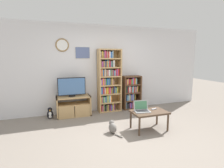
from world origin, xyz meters
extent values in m
plane|color=gray|center=(0.00, 0.00, 0.00)|extent=(18.00, 18.00, 0.00)
cube|color=silver|center=(0.00, 2.09, 1.30)|extent=(7.02, 0.06, 2.60)
torus|color=olive|center=(-1.17, 2.05, 1.98)|extent=(0.37, 0.04, 0.37)
cylinder|color=white|center=(-1.17, 2.05, 1.98)|extent=(0.30, 0.02, 0.30)
cube|color=silver|center=(-0.61, 2.05, 1.78)|extent=(0.45, 0.01, 0.35)
cube|color=slate|center=(-0.61, 2.05, 1.78)|extent=(0.41, 0.02, 0.32)
cube|color=tan|center=(-1.40, 1.81, 0.28)|extent=(0.04, 0.46, 0.57)
cube|color=tan|center=(-0.50, 1.81, 0.28)|extent=(0.04, 0.46, 0.57)
cube|color=tan|center=(-0.95, 1.81, 0.55)|extent=(0.93, 0.46, 0.04)
cube|color=tan|center=(-0.95, 1.81, 0.02)|extent=(0.93, 0.46, 0.04)
cube|color=tan|center=(-0.95, 1.81, 0.34)|extent=(0.86, 0.42, 0.04)
cube|color=tan|center=(-1.16, 1.59, 0.19)|extent=(0.41, 0.02, 0.30)
cube|color=tan|center=(-0.73, 1.59, 0.19)|extent=(0.41, 0.02, 0.30)
cylinder|color=black|center=(-0.98, 1.78, 0.59)|extent=(0.18, 0.18, 0.04)
cube|color=black|center=(-0.98, 1.78, 0.85)|extent=(0.76, 0.05, 0.49)
cube|color=#4770A8|center=(-0.98, 1.75, 0.85)|extent=(0.72, 0.01, 0.45)
cube|color=tan|center=(-0.18, 1.88, 0.95)|extent=(0.04, 0.32, 1.89)
cube|color=tan|center=(0.47, 1.88, 0.95)|extent=(0.04, 0.32, 1.89)
cube|color=tan|center=(0.15, 2.03, 0.95)|extent=(0.69, 0.02, 1.89)
cube|color=tan|center=(0.15, 1.88, 0.02)|extent=(0.62, 0.28, 0.04)
cube|color=tan|center=(0.15, 1.88, 0.28)|extent=(0.62, 0.28, 0.04)
cube|color=tan|center=(0.15, 1.88, 0.55)|extent=(0.62, 0.28, 0.04)
cube|color=tan|center=(0.15, 1.88, 0.81)|extent=(0.62, 0.28, 0.04)
cube|color=tan|center=(0.15, 1.88, 1.08)|extent=(0.62, 0.28, 0.04)
cube|color=tan|center=(0.15, 1.88, 1.34)|extent=(0.62, 0.28, 0.04)
cube|color=tan|center=(0.15, 1.88, 1.61)|extent=(0.62, 0.28, 0.04)
cube|color=tan|center=(0.15, 1.88, 1.87)|extent=(0.62, 0.28, 0.04)
cube|color=red|center=(-0.14, 1.90, 0.12)|extent=(0.04, 0.21, 0.16)
cube|color=#B75B70|center=(-0.10, 1.88, 0.13)|extent=(0.03, 0.26, 0.18)
cube|color=#93704C|center=(-0.06, 1.89, 0.13)|extent=(0.03, 0.23, 0.20)
cube|color=#388947|center=(-0.03, 1.90, 0.14)|extent=(0.02, 0.21, 0.22)
cube|color=#232328|center=(0.00, 1.88, 0.12)|extent=(0.03, 0.26, 0.17)
cube|color=#93704C|center=(0.03, 1.89, 0.12)|extent=(0.03, 0.22, 0.16)
cube|color=#388947|center=(0.06, 1.90, 0.13)|extent=(0.02, 0.20, 0.18)
cube|color=gold|center=(0.08, 1.89, 0.13)|extent=(0.02, 0.22, 0.18)
cube|color=#9E4293|center=(0.10, 1.90, 0.13)|extent=(0.02, 0.20, 0.19)
cube|color=#232328|center=(0.12, 1.89, 0.13)|extent=(0.02, 0.22, 0.19)
cube|color=#B75B70|center=(0.14, 1.90, 0.12)|extent=(0.02, 0.21, 0.16)
cube|color=#9E4293|center=(0.16, 1.89, 0.13)|extent=(0.02, 0.25, 0.19)
cube|color=#2856A8|center=(0.19, 1.89, 0.12)|extent=(0.04, 0.23, 0.16)
cube|color=gold|center=(0.23, 1.89, 0.14)|extent=(0.03, 0.23, 0.22)
cube|color=#9E4293|center=(0.27, 1.89, 0.13)|extent=(0.03, 0.23, 0.19)
cube|color=gold|center=(-0.14, 1.89, 0.39)|extent=(0.03, 0.23, 0.19)
cube|color=#B75B70|center=(-0.10, 1.89, 0.39)|extent=(0.04, 0.24, 0.19)
cube|color=#388947|center=(-0.06, 1.89, 0.40)|extent=(0.04, 0.24, 0.19)
cube|color=white|center=(-0.03, 1.90, 0.38)|extent=(0.03, 0.21, 0.16)
cube|color=#2856A8|center=(0.00, 1.90, 0.39)|extent=(0.02, 0.20, 0.18)
cube|color=#5B9389|center=(0.04, 1.89, 0.40)|extent=(0.03, 0.23, 0.19)
cube|color=gold|center=(0.07, 1.89, 0.41)|extent=(0.03, 0.24, 0.22)
cube|color=#5B9389|center=(0.11, 1.89, 0.41)|extent=(0.04, 0.23, 0.21)
cube|color=white|center=(0.14, 1.88, 0.41)|extent=(0.03, 0.26, 0.21)
cube|color=orange|center=(0.17, 1.89, 0.39)|extent=(0.03, 0.23, 0.19)
cube|color=#759EB7|center=(-0.15, 1.88, 0.66)|extent=(0.02, 0.26, 0.19)
cube|color=#2856A8|center=(-0.11, 1.89, 0.67)|extent=(0.04, 0.24, 0.20)
cube|color=red|center=(-0.07, 1.90, 0.67)|extent=(0.04, 0.21, 0.20)
cube|color=#B75B70|center=(-0.03, 1.90, 0.67)|extent=(0.02, 0.20, 0.22)
cube|color=white|center=(-0.01, 1.89, 0.66)|extent=(0.02, 0.24, 0.18)
cube|color=orange|center=(0.02, 1.90, 0.65)|extent=(0.04, 0.21, 0.18)
cube|color=gold|center=(0.06, 1.89, 0.66)|extent=(0.04, 0.23, 0.20)
cube|color=red|center=(0.11, 1.89, 0.66)|extent=(0.04, 0.23, 0.19)
cube|color=#9E4293|center=(0.14, 1.89, 0.66)|extent=(0.03, 0.22, 0.20)
cube|color=orange|center=(0.18, 1.90, 0.65)|extent=(0.03, 0.20, 0.16)
cube|color=#388947|center=(0.21, 1.89, 0.65)|extent=(0.02, 0.23, 0.17)
cube|color=red|center=(0.23, 1.90, 0.67)|extent=(0.02, 0.21, 0.20)
cube|color=#232328|center=(0.26, 1.90, 0.67)|extent=(0.03, 0.21, 0.21)
cube|color=#2856A8|center=(0.29, 1.89, 0.67)|extent=(0.02, 0.23, 0.21)
cube|color=#93704C|center=(0.31, 1.89, 0.65)|extent=(0.02, 0.21, 0.17)
cube|color=#5B9389|center=(0.35, 1.90, 0.65)|extent=(0.04, 0.20, 0.17)
cube|color=gold|center=(0.38, 1.89, 0.66)|extent=(0.03, 0.24, 0.20)
cube|color=white|center=(-0.14, 1.89, 0.91)|extent=(0.04, 0.23, 0.17)
cube|color=#9E4293|center=(-0.10, 1.89, 0.93)|extent=(0.03, 0.25, 0.20)
cube|color=orange|center=(-0.07, 1.89, 0.93)|extent=(0.04, 0.23, 0.21)
cube|color=#B75B70|center=(-0.02, 1.89, 0.93)|extent=(0.04, 0.22, 0.20)
cube|color=#388947|center=(0.02, 1.89, 0.93)|extent=(0.03, 0.22, 0.19)
cube|color=#2856A8|center=(0.06, 1.89, 0.93)|extent=(0.04, 0.25, 0.20)
cube|color=#5B9389|center=(0.10, 1.89, 0.93)|extent=(0.02, 0.22, 0.19)
cube|color=#2856A8|center=(0.13, 1.90, 0.93)|extent=(0.04, 0.20, 0.20)
cube|color=#93704C|center=(0.17, 1.89, 0.92)|extent=(0.03, 0.23, 0.18)
cube|color=gold|center=(0.20, 1.88, 0.94)|extent=(0.02, 0.26, 0.21)
cube|color=#9E4293|center=(0.22, 1.89, 0.92)|extent=(0.02, 0.22, 0.17)
cube|color=#93704C|center=(0.26, 1.90, 0.91)|extent=(0.04, 0.20, 0.16)
cube|color=#9E4293|center=(-0.15, 1.89, 1.20)|extent=(0.02, 0.24, 0.21)
cube|color=orange|center=(-0.11, 1.89, 1.20)|extent=(0.04, 0.24, 0.21)
cube|color=#2856A8|center=(-0.07, 1.89, 1.20)|extent=(0.03, 0.22, 0.20)
cube|color=#93704C|center=(-0.03, 1.89, 1.20)|extent=(0.03, 0.23, 0.20)
cube|color=white|center=(0.01, 1.90, 1.20)|extent=(0.04, 0.20, 0.20)
cube|color=#93704C|center=(0.04, 1.89, 1.19)|extent=(0.03, 0.25, 0.18)
cube|color=#B75B70|center=(0.07, 1.89, 1.19)|extent=(0.03, 0.22, 0.18)
cube|color=white|center=(0.11, 1.89, 1.19)|extent=(0.04, 0.23, 0.19)
cube|color=#5B9389|center=(0.16, 1.90, 1.19)|extent=(0.04, 0.20, 0.19)
cube|color=#93704C|center=(0.19, 1.89, 1.19)|extent=(0.02, 0.23, 0.19)
cube|color=#5B9389|center=(0.22, 1.89, 1.19)|extent=(0.02, 0.22, 0.19)
cube|color=red|center=(0.24, 1.89, 1.18)|extent=(0.02, 0.24, 0.18)
cube|color=#2856A8|center=(0.26, 1.90, 1.18)|extent=(0.02, 0.21, 0.18)
cube|color=#759EB7|center=(0.29, 1.89, 1.18)|extent=(0.04, 0.25, 0.16)
cube|color=red|center=(0.33, 1.89, 1.20)|extent=(0.03, 0.22, 0.20)
cube|color=#9E4293|center=(0.36, 1.89, 1.20)|extent=(0.03, 0.24, 0.20)
cube|color=red|center=(0.40, 1.88, 1.21)|extent=(0.04, 0.26, 0.22)
cube|color=#93704C|center=(-0.14, 1.90, 1.46)|extent=(0.04, 0.21, 0.20)
cube|color=#9E4293|center=(-0.09, 1.90, 1.44)|extent=(0.04, 0.21, 0.17)
cube|color=#93704C|center=(-0.04, 1.89, 1.45)|extent=(0.04, 0.23, 0.18)
cube|color=#93704C|center=(-0.01, 1.90, 1.44)|extent=(0.02, 0.21, 0.17)
cube|color=#2856A8|center=(0.02, 1.90, 1.46)|extent=(0.03, 0.20, 0.20)
cube|color=orange|center=(0.05, 1.88, 1.45)|extent=(0.02, 0.26, 0.18)
cube|color=#5B9389|center=(0.07, 1.89, 1.47)|extent=(0.03, 0.23, 0.21)
cube|color=white|center=(0.10, 1.90, 1.45)|extent=(0.02, 0.20, 0.17)
cube|color=red|center=(0.13, 1.89, 1.46)|extent=(0.03, 0.25, 0.19)
cube|color=#9E4293|center=(0.16, 1.90, 1.44)|extent=(0.03, 0.20, 0.16)
cube|color=#5B9389|center=(0.19, 1.89, 1.45)|extent=(0.03, 0.23, 0.17)
cube|color=#232328|center=(0.22, 1.90, 1.45)|extent=(0.02, 0.21, 0.18)
cube|color=white|center=(0.26, 1.89, 1.46)|extent=(0.04, 0.24, 0.20)
cube|color=white|center=(-0.14, 1.90, 1.72)|extent=(0.04, 0.20, 0.19)
cube|color=#93704C|center=(-0.11, 1.89, 1.71)|extent=(0.02, 0.24, 0.16)
cube|color=gold|center=(-0.08, 1.90, 1.73)|extent=(0.03, 0.21, 0.20)
cube|color=#93704C|center=(-0.05, 1.89, 1.71)|extent=(0.03, 0.23, 0.17)
cube|color=#9E4293|center=(-0.02, 1.89, 1.74)|extent=(0.03, 0.25, 0.22)
cube|color=red|center=(0.02, 1.90, 1.73)|extent=(0.03, 0.21, 0.20)
cube|color=#B75B70|center=(0.04, 1.89, 1.72)|extent=(0.02, 0.23, 0.19)
cube|color=#93704C|center=(0.07, 1.89, 1.74)|extent=(0.02, 0.22, 0.22)
cube|color=red|center=(0.10, 1.89, 1.72)|extent=(0.03, 0.22, 0.19)
cube|color=white|center=(0.14, 1.90, 1.72)|extent=(0.04, 0.20, 0.19)
cube|color=#2856A8|center=(0.18, 1.90, 1.71)|extent=(0.04, 0.21, 0.17)
cube|color=#759EB7|center=(0.23, 1.90, 1.74)|extent=(0.04, 0.21, 0.22)
cube|color=brown|center=(0.62, 1.88, 0.53)|extent=(0.04, 0.31, 1.07)
cube|color=brown|center=(1.17, 1.88, 0.53)|extent=(0.04, 0.31, 1.07)
cube|color=brown|center=(0.89, 2.03, 0.53)|extent=(0.58, 0.02, 1.07)
cube|color=brown|center=(0.89, 1.88, 0.02)|extent=(0.51, 0.27, 0.04)
cube|color=brown|center=(0.89, 1.88, 0.28)|extent=(0.51, 0.27, 0.04)
cube|color=brown|center=(0.89, 1.88, 0.53)|extent=(0.51, 0.27, 0.04)
cube|color=brown|center=(0.89, 1.88, 0.79)|extent=(0.51, 0.27, 0.04)
cube|color=brown|center=(0.89, 1.88, 1.05)|extent=(0.51, 0.27, 0.04)
cube|color=#388947|center=(0.66, 1.90, 0.12)|extent=(0.02, 0.20, 0.17)
cube|color=#759EB7|center=(0.69, 1.90, 0.14)|extent=(0.03, 0.19, 0.20)
cube|color=#232328|center=(0.73, 1.90, 0.12)|extent=(0.04, 0.23, 0.16)
cube|color=#232328|center=(0.78, 1.90, 0.12)|extent=(0.04, 0.20, 0.16)
cube|color=#9E4293|center=(0.83, 1.90, 0.12)|extent=(0.04, 0.23, 0.18)
cube|color=#2856A8|center=(0.87, 1.90, 0.12)|extent=(0.03, 0.20, 0.17)
cube|color=#B75B70|center=(0.91, 1.89, 0.13)|extent=(0.04, 0.23, 0.20)
cube|color=white|center=(0.94, 1.90, 0.13)|extent=(0.03, 0.21, 0.18)
cube|color=#9E4293|center=(0.98, 1.90, 0.12)|extent=(0.04, 0.19, 0.17)
cube|color=red|center=(1.02, 1.90, 0.12)|extent=(0.03, 0.22, 0.18)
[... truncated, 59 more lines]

